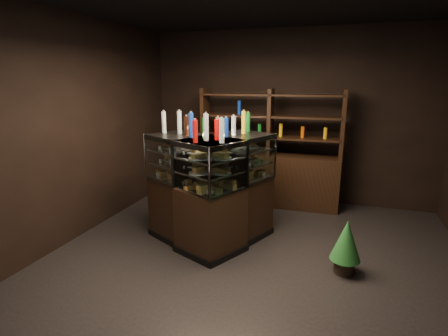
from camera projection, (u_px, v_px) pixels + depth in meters
The scene contains 7 objects.
ground at pixel (253, 261), 4.25m from camera, with size 5.00×5.00×0.00m, color black.
room_shell at pixel (256, 99), 3.77m from camera, with size 5.02×5.02×3.01m.
display_case at pixel (211, 208), 4.64m from camera, with size 1.69×1.48×1.45m.
food_display at pixel (210, 162), 4.48m from camera, with size 1.30×1.20×0.45m.
bottles_top at pixel (210, 126), 4.37m from camera, with size 1.14×1.06×0.30m.
potted_conifer at pixel (346, 239), 3.90m from camera, with size 0.34×0.34×0.73m.
back_shelving at pixel (269, 171), 6.05m from camera, with size 2.38×0.50×2.00m.
Camera 1 is at (0.89, -3.74, 2.15)m, focal length 28.00 mm.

